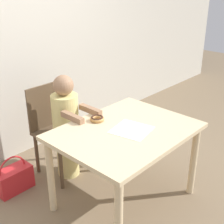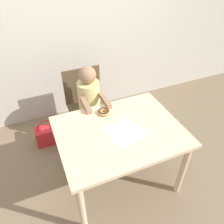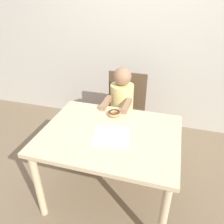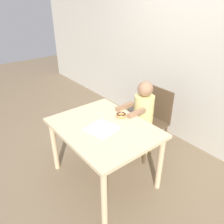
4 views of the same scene
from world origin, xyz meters
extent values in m
plane|color=#7A664C|center=(0.00, 0.00, 0.00)|extent=(12.00, 12.00, 0.00)
cube|color=beige|center=(0.00, 1.42, 1.25)|extent=(8.00, 0.05, 2.50)
cube|color=beige|center=(0.00, 0.00, 0.70)|extent=(1.12, 0.87, 0.03)
cylinder|color=beige|center=(-0.50, -0.37, 0.34)|extent=(0.06, 0.06, 0.68)
cylinder|color=beige|center=(0.50, -0.37, 0.34)|extent=(0.06, 0.06, 0.68)
cylinder|color=beige|center=(-0.50, 0.37, 0.34)|extent=(0.06, 0.06, 0.68)
cylinder|color=beige|center=(0.50, 0.37, 0.34)|extent=(0.06, 0.06, 0.68)
cube|color=brown|center=(-0.07, 0.74, 0.44)|extent=(0.46, 0.45, 0.03)
cube|color=brown|center=(-0.07, 0.96, 0.67)|extent=(0.46, 0.02, 0.44)
cylinder|color=brown|center=(-0.26, 0.55, 0.21)|extent=(0.04, 0.04, 0.43)
cylinder|color=brown|center=(0.13, 0.55, 0.21)|extent=(0.04, 0.04, 0.43)
cylinder|color=brown|center=(-0.26, 0.93, 0.21)|extent=(0.04, 0.04, 0.43)
cylinder|color=brown|center=(0.13, 0.93, 0.21)|extent=(0.04, 0.04, 0.43)
cylinder|color=#E0D17F|center=(-0.07, 0.68, 0.23)|extent=(0.21, 0.21, 0.45)
cylinder|color=#E0D17F|center=(-0.07, 0.68, 0.65)|extent=(0.25, 0.25, 0.40)
sphere|color=#997051|center=(-0.07, 0.68, 0.95)|extent=(0.19, 0.19, 0.19)
cube|color=#997051|center=(-0.18, 0.45, 0.74)|extent=(0.05, 0.26, 0.05)
cube|color=#997051|center=(0.04, 0.45, 0.74)|extent=(0.05, 0.26, 0.05)
torus|color=tan|center=(-0.04, 0.28, 0.73)|extent=(0.12, 0.12, 0.03)
torus|color=#381E14|center=(-0.04, 0.28, 0.75)|extent=(0.11, 0.11, 0.02)
cube|color=white|center=(0.02, -0.04, 0.72)|extent=(0.34, 0.34, 0.00)
cube|color=red|center=(-0.58, 0.85, 0.11)|extent=(0.33, 0.17, 0.23)
torus|color=red|center=(-0.58, 0.85, 0.23)|extent=(0.26, 0.02, 0.26)
camera|label=1|loc=(-1.71, -1.44, 1.87)|focal=50.00mm
camera|label=2|loc=(-0.62, -1.30, 2.07)|focal=35.00mm
camera|label=3|loc=(0.42, -1.39, 1.75)|focal=35.00mm
camera|label=4|loc=(1.59, -1.15, 1.94)|focal=35.00mm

